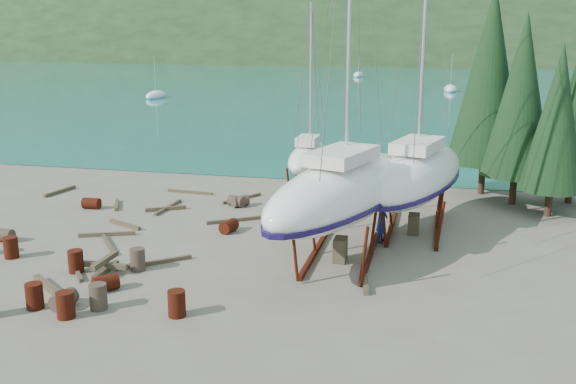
% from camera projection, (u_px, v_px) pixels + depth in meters
% --- Properties ---
extents(ground, '(600.00, 600.00, 0.00)m').
position_uv_depth(ground, '(216.00, 261.00, 25.81)').
color(ground, '#645A4F').
rests_on(ground, ground).
extents(bay_water, '(700.00, 700.00, 0.00)m').
position_uv_depth(bay_water, '(425.00, 50.00, 323.27)').
color(bay_water, '#19767D').
rests_on(bay_water, ground).
extents(far_hill, '(800.00, 360.00, 110.00)m').
position_uv_depth(far_hill, '(425.00, 50.00, 327.99)').
color(far_hill, '#1C3018').
rests_on(far_hill, ground).
extents(far_house_left, '(6.60, 5.60, 5.60)m').
position_uv_depth(far_house_left, '(236.00, 50.00, 217.84)').
color(far_house_left, beige).
rests_on(far_house_left, ground).
extents(far_house_center, '(6.60, 5.60, 5.60)m').
position_uv_depth(far_house_center, '(353.00, 51.00, 208.96)').
color(far_house_center, beige).
rests_on(far_house_center, ground).
extents(far_house_right, '(6.60, 5.60, 5.60)m').
position_uv_depth(far_house_right, '(514.00, 52.00, 197.86)').
color(far_house_right, beige).
rests_on(far_house_right, ground).
extents(cypress_near_right, '(3.60, 3.60, 10.00)m').
position_uv_depth(cypress_near_right, '(521.00, 96.00, 32.96)').
color(cypress_near_right, black).
rests_on(cypress_near_right, ground).
extents(cypress_mid_right, '(3.06, 3.06, 8.50)m').
position_uv_depth(cypress_mid_right, '(557.00, 118.00, 30.95)').
color(cypress_mid_right, black).
rests_on(cypress_mid_right, ground).
extents(cypress_back_left, '(4.14, 4.14, 11.50)m').
position_uv_depth(cypress_back_left, '(490.00, 75.00, 34.97)').
color(cypress_back_left, black).
rests_on(cypress_back_left, ground).
extents(moored_boat_left, '(2.00, 5.00, 6.05)m').
position_uv_depth(moored_boat_left, '(156.00, 95.00, 89.04)').
color(moored_boat_left, white).
rests_on(moored_boat_left, ground).
extents(moored_boat_mid, '(2.00, 5.00, 6.05)m').
position_uv_depth(moored_boat_mid, '(450.00, 89.00, 99.04)').
color(moored_boat_mid, white).
rests_on(moored_boat_mid, ground).
extents(moored_boat_far, '(2.00, 5.00, 6.05)m').
position_uv_depth(moored_boat_far, '(359.00, 75.00, 131.37)').
color(moored_boat_far, white).
rests_on(moored_boat_far, ground).
extents(large_sailboat_near, '(6.43, 11.58, 17.52)m').
position_uv_depth(large_sailboat_near, '(343.00, 190.00, 25.64)').
color(large_sailboat_near, white).
rests_on(large_sailboat_near, ground).
extents(large_sailboat_far, '(5.57, 10.73, 16.31)m').
position_uv_depth(large_sailboat_far, '(416.00, 174.00, 29.21)').
color(large_sailboat_far, white).
rests_on(large_sailboat_far, ground).
extents(small_sailboat_shore, '(2.09, 6.62, 10.59)m').
position_uv_depth(small_sailboat_shore, '(309.00, 157.00, 38.02)').
color(small_sailboat_shore, white).
rests_on(small_sailboat_shore, ground).
extents(worker, '(0.59, 0.78, 1.95)m').
position_uv_depth(worker, '(382.00, 221.00, 27.96)').
color(worker, navy).
rests_on(worker, ground).
extents(drum_1, '(0.67, 0.93, 0.58)m').
position_uv_depth(drum_1, '(64.00, 299.00, 21.41)').
color(drum_1, '#2D2823').
rests_on(drum_1, ground).
extents(drum_2, '(0.89, 0.60, 0.58)m').
position_uv_depth(drum_2, '(91.00, 203.00, 33.41)').
color(drum_2, '#541E0E').
rests_on(drum_2, ground).
extents(drum_3, '(0.58, 0.58, 0.88)m').
position_uv_depth(drum_3, '(65.00, 305.00, 20.62)').
color(drum_3, '#541E0E').
rests_on(drum_3, ground).
extents(drum_4, '(0.89, 0.60, 0.58)m').
position_uv_depth(drum_4, '(317.00, 200.00, 34.03)').
color(drum_4, '#541E0E').
rests_on(drum_4, ground).
extents(drum_6, '(0.77, 0.99, 0.58)m').
position_uv_depth(drum_6, '(229.00, 226.00, 29.48)').
color(drum_6, '#541E0E').
rests_on(drum_6, ground).
extents(drum_7, '(0.58, 0.58, 0.88)m').
position_uv_depth(drum_7, '(177.00, 303.00, 20.73)').
color(drum_7, '#541E0E').
rests_on(drum_7, ground).
extents(drum_8, '(0.58, 0.58, 0.88)m').
position_uv_depth(drum_8, '(11.00, 248.00, 26.11)').
color(drum_8, '#541E0E').
rests_on(drum_8, ground).
extents(drum_9, '(1.03, 0.86, 0.58)m').
position_uv_depth(drum_9, '(236.00, 201.00, 33.82)').
color(drum_9, '#2D2823').
rests_on(drum_9, ground).
extents(drum_10, '(0.58, 0.58, 0.88)m').
position_uv_depth(drum_10, '(34.00, 296.00, 21.32)').
color(drum_10, '#541E0E').
rests_on(drum_10, ground).
extents(drum_11, '(1.01, 1.05, 0.58)m').
position_uv_depth(drum_11, '(240.00, 201.00, 33.82)').
color(drum_11, '#2D2823').
rests_on(drum_11, ground).
extents(drum_12, '(1.03, 1.04, 0.58)m').
position_uv_depth(drum_12, '(106.00, 283.00, 22.81)').
color(drum_12, '#541E0E').
rests_on(drum_12, ground).
extents(drum_14, '(0.58, 0.58, 0.88)m').
position_uv_depth(drum_14, '(76.00, 261.00, 24.54)').
color(drum_14, '#541E0E').
rests_on(drum_14, ground).
extents(drum_15, '(0.88, 0.58, 0.58)m').
position_uv_depth(drum_15, '(3.00, 235.00, 28.18)').
color(drum_15, '#2D2823').
rests_on(drum_15, ground).
extents(drum_16, '(0.58, 0.58, 0.88)m').
position_uv_depth(drum_16, '(138.00, 259.00, 24.74)').
color(drum_16, '#2D2823').
rests_on(drum_16, ground).
extents(drum_17, '(0.58, 0.58, 0.88)m').
position_uv_depth(drum_17, '(98.00, 297.00, 21.27)').
color(drum_17, '#2D2823').
rests_on(drum_17, ground).
extents(timber_0, '(2.78, 0.35, 0.14)m').
position_uv_depth(timber_0, '(190.00, 192.00, 36.64)').
color(timber_0, brown).
rests_on(timber_0, ground).
extents(timber_1, '(0.44, 1.68, 0.19)m').
position_uv_depth(timber_1, '(365.00, 284.00, 23.21)').
color(timber_1, brown).
rests_on(timber_1, ground).
extents(timber_2, '(0.60, 2.44, 0.19)m').
position_uv_depth(timber_2, '(60.00, 191.00, 36.74)').
color(timber_2, brown).
rests_on(timber_2, ground).
extents(timber_3, '(1.97, 2.32, 0.15)m').
position_uv_depth(timber_3, '(75.00, 268.00, 24.83)').
color(timber_3, brown).
rests_on(timber_3, ground).
extents(timber_4, '(2.02, 1.07, 0.17)m').
position_uv_depth(timber_4, '(125.00, 225.00, 30.41)').
color(timber_4, brown).
rests_on(timber_4, ground).
extents(timber_5, '(2.43, 2.07, 0.16)m').
position_uv_depth(timber_5, '(155.00, 262.00, 25.44)').
color(timber_5, brown).
rests_on(timber_5, ground).
extents(timber_8, '(1.90, 1.21, 0.19)m').
position_uv_depth(timber_8, '(166.00, 209.00, 33.13)').
color(timber_8, brown).
rests_on(timber_8, ground).
extents(timber_9, '(1.54, 2.45, 0.15)m').
position_uv_depth(timber_9, '(242.00, 198.00, 35.23)').
color(timber_9, brown).
rests_on(timber_9, ground).
extents(timber_10, '(2.58, 1.83, 0.16)m').
position_uv_depth(timber_10, '(237.00, 220.00, 31.19)').
color(timber_10, brown).
rests_on(timber_10, ground).
extents(timber_11, '(1.81, 2.25, 0.15)m').
position_uv_depth(timber_11, '(109.00, 245.00, 27.53)').
color(timber_11, brown).
rests_on(timber_11, ground).
extents(timber_12, '(2.38, 1.10, 0.17)m').
position_uv_depth(timber_12, '(107.00, 234.00, 28.97)').
color(timber_12, brown).
rests_on(timber_12, ground).
extents(timber_15, '(0.27, 2.94, 0.15)m').
position_uv_depth(timber_15, '(168.00, 207.00, 33.46)').
color(timber_15, brown).
rests_on(timber_15, ground).
extents(timber_16, '(2.68, 2.08, 0.23)m').
position_uv_depth(timber_16, '(52.00, 290.00, 22.65)').
color(timber_16, brown).
rests_on(timber_16, ground).
extents(timber_17, '(1.08, 1.96, 0.16)m').
position_uv_depth(timber_17, '(117.00, 205.00, 33.95)').
color(timber_17, brown).
rests_on(timber_17, ground).
extents(timber_pile_fore, '(1.80, 1.80, 0.60)m').
position_uv_depth(timber_pile_fore, '(105.00, 265.00, 24.51)').
color(timber_pile_fore, brown).
rests_on(timber_pile_fore, ground).
extents(timber_pile_aft, '(1.80, 1.80, 0.60)m').
position_uv_depth(timber_pile_aft, '(301.00, 208.00, 32.50)').
color(timber_pile_aft, brown).
rests_on(timber_pile_aft, ground).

